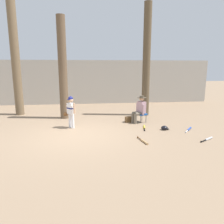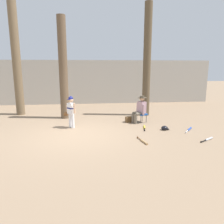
{
  "view_description": "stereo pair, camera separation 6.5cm",
  "coord_description": "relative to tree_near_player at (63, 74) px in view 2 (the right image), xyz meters",
  "views": [
    {
      "loc": [
        0.35,
        -7.62,
        2.43
      ],
      "look_at": [
        1.35,
        0.43,
        0.75
      ],
      "focal_mm": 34.5,
      "sensor_mm": 36.0,
      "label": 1
    },
    {
      "loc": [
        0.41,
        -7.63,
        2.43
      ],
      "look_at": [
        1.35,
        0.43,
        0.75
      ],
      "focal_mm": 34.5,
      "sensor_mm": 36.0,
      "label": 2
    }
  ],
  "objects": [
    {
      "name": "tree_behind_spectator",
      "position": [
        4.09,
        0.19,
        0.37
      ],
      "size": [
        0.6,
        0.6,
        5.62
      ],
      "color": "brown",
      "rests_on": "ground"
    },
    {
      "name": "folding_stool",
      "position": [
        3.51,
        -1.29,
        -1.77
      ],
      "size": [
        0.52,
        0.52,
        0.41
      ],
      "color": "#194C9E",
      "rests_on": "ground"
    },
    {
      "name": "seated_spectator",
      "position": [
        3.42,
        -1.33,
        -1.49
      ],
      "size": [
        0.67,
        0.54,
        1.2
      ],
      "color": "#6B6051",
      "rests_on": "ground"
    },
    {
      "name": "bat_wood_tan",
      "position": [
        2.91,
        -3.91,
        -2.1
      ],
      "size": [
        0.21,
        0.75,
        0.07
      ],
      "color": "tan",
      "rests_on": "ground"
    },
    {
      "name": "ground_plane",
      "position": [
        0.68,
        -2.89,
        -2.13
      ],
      "size": [
        60.0,
        60.0,
        0.0
      ],
      "primitive_type": "plane",
      "color": "#897056"
    },
    {
      "name": "young_ballplayer",
      "position": [
        0.42,
        -1.81,
        -1.39
      ],
      "size": [
        0.55,
        0.48,
        1.31
      ],
      "color": "white",
      "rests_on": "ground"
    },
    {
      "name": "bat_yellow_trainer",
      "position": [
        3.39,
        -2.26,
        -2.1
      ],
      "size": [
        0.24,
        0.72,
        0.07
      ],
      "color": "yellow",
      "rests_on": "ground"
    },
    {
      "name": "bat_blue_youth",
      "position": [
        5.07,
        -2.74,
        -2.1
      ],
      "size": [
        0.56,
        0.65,
        0.07
      ],
      "color": "#2347AD",
      "rests_on": "ground"
    },
    {
      "name": "handbag_beside_stool",
      "position": [
        2.96,
        -1.21,
        -2.0
      ],
      "size": [
        0.38,
        0.27,
        0.26
      ],
      "primitive_type": "cube",
      "rotation": [
        0.0,
        0.0,
        0.3
      ],
      "color": "brown",
      "rests_on": "ground"
    },
    {
      "name": "concrete_back_wall",
      "position": [
        0.68,
        4.3,
        -0.68
      ],
      "size": [
        18.0,
        0.36,
        2.92
      ],
      "primitive_type": "cube",
      "color": "#ADA89E",
      "rests_on": "ground"
    },
    {
      "name": "bat_aluminum_silver",
      "position": [
        5.15,
        -3.96,
        -2.1
      ],
      "size": [
        0.64,
        0.43,
        0.07
      ],
      "color": "#B7BCC6",
      "rests_on": "ground"
    },
    {
      "name": "tree_far_left",
      "position": [
        -2.41,
        1.09,
        0.94
      ],
      "size": [
        0.56,
        0.56,
        6.68
      ],
      "color": "brown",
      "rests_on": "ground"
    },
    {
      "name": "batting_helmet_black",
      "position": [
        4.12,
        -2.6,
        -2.06
      ],
      "size": [
        0.31,
        0.24,
        0.18
      ],
      "color": "black",
      "rests_on": "ground"
    },
    {
      "name": "tree_near_player",
      "position": [
        0.0,
        0.0,
        0.0
      ],
      "size": [
        0.61,
        0.61,
        4.88
      ],
      "color": "brown",
      "rests_on": "ground"
    }
  ]
}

